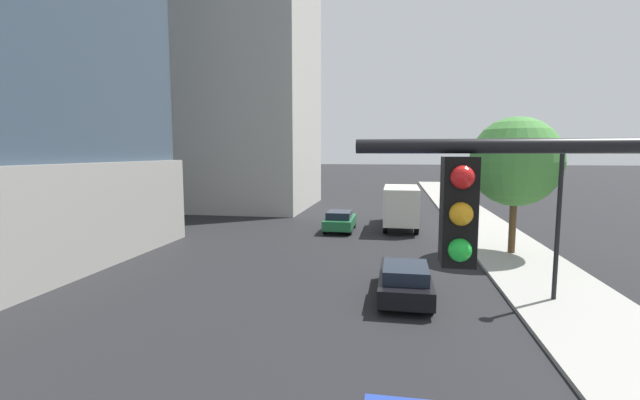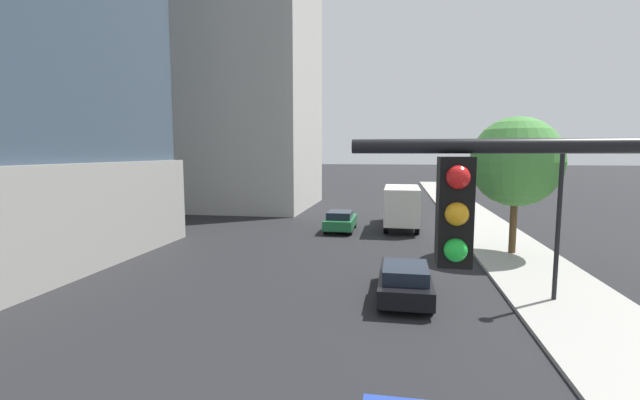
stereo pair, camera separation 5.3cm
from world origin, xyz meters
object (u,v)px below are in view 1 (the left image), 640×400
at_px(construction_building, 232,17).
at_px(street_lamp, 560,196).
at_px(car_black, 405,280).
at_px(box_truck, 401,204).
at_px(street_tree, 516,162).
at_px(car_green, 340,221).

distance_m(construction_building, street_lamp, 36.60).
distance_m(street_lamp, car_black, 6.27).
xyz_separation_m(construction_building, box_truck, (16.58, -10.34, -16.99)).
bearing_deg(street_lamp, car_black, -176.02).
bearing_deg(car_black, construction_building, 122.86).
xyz_separation_m(street_lamp, car_black, (-5.36, -0.37, -3.23)).
height_order(street_tree, box_truck, street_tree).
distance_m(car_black, box_truck, 15.36).
height_order(street_lamp, box_truck, street_lamp).
relative_size(street_lamp, car_black, 1.23).
height_order(street_tree, car_green, street_tree).
distance_m(construction_building, box_truck, 25.89).
bearing_deg(street_lamp, street_tree, 86.90).
bearing_deg(car_green, street_tree, -28.63).
bearing_deg(street_tree, box_truck, 127.85).
relative_size(construction_building, car_black, 9.36).
bearing_deg(box_truck, street_tree, -52.15).
height_order(car_black, box_truck, box_truck).
bearing_deg(street_tree, car_green, 151.37).
relative_size(car_black, box_truck, 0.62).
distance_m(street_lamp, car_green, 16.42).
height_order(construction_building, car_black, construction_building).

